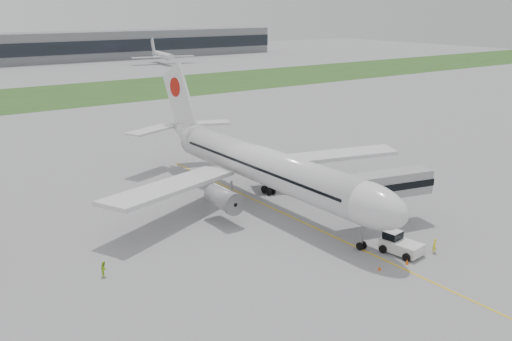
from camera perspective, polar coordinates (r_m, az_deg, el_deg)
ground at (r=76.56m, az=2.44°, el=-4.14°), size 600.00×600.00×0.00m
apron_markings at (r=72.94m, az=4.86°, el=-5.25°), size 70.00×70.00×0.04m
grass_strip at (r=183.93m, az=-21.28°, el=6.80°), size 600.00×50.00×0.02m
airliner at (r=78.53m, az=0.31°, el=0.74°), size 48.13×53.95×17.88m
pushback_tug at (r=65.95m, az=14.13°, el=-7.11°), size 3.58×4.81×2.30m
jet_bridge at (r=71.52m, az=11.76°, el=-1.66°), size 15.07×6.02×6.87m
safety_cone_left at (r=61.67m, az=12.26°, el=-9.49°), size 0.37×0.37×0.51m
safety_cone_right at (r=63.60m, az=14.87°, el=-8.83°), size 0.41×0.41×0.56m
ground_crew_near at (r=67.08m, az=17.40°, el=-7.17°), size 0.66×0.47×1.68m
ground_crew_far at (r=60.82m, az=-14.96°, el=-9.47°), size 0.81×0.93×1.64m
distant_aircraft_right at (r=275.89m, az=-9.25°, el=10.48°), size 33.78×30.94×11.35m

